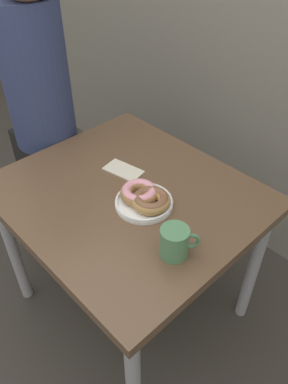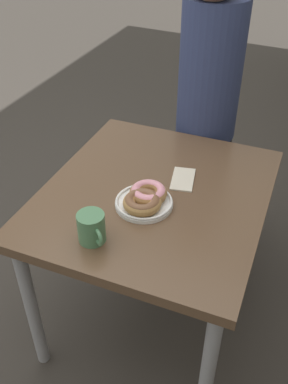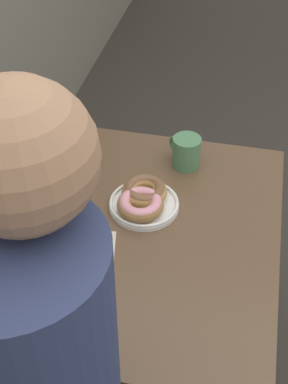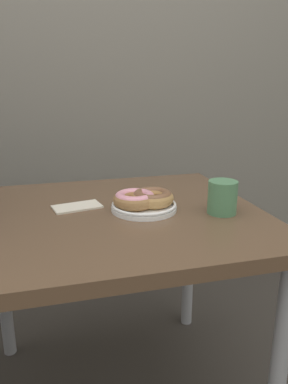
% 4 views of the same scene
% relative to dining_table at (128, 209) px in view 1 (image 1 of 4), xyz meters
% --- Properties ---
extents(ground_plane, '(14.00, 14.00, 0.00)m').
position_rel_dining_table_xyz_m(ground_plane, '(0.00, -0.30, -0.63)').
color(ground_plane, '#38332D').
extents(dining_table, '(0.92, 0.81, 0.72)m').
position_rel_dining_table_xyz_m(dining_table, '(0.00, 0.00, 0.00)').
color(dining_table, brown).
rests_on(dining_table, ground_plane).
extents(donut_plate, '(0.23, 0.21, 0.06)m').
position_rel_dining_table_xyz_m(donut_plate, '(0.09, -0.00, 0.12)').
color(donut_plate, white).
rests_on(donut_plate, dining_table).
extents(coffee_mug, '(0.10, 0.11, 0.10)m').
position_rel_dining_table_xyz_m(coffee_mug, '(0.32, -0.09, 0.14)').
color(coffee_mug, '#4C7F56').
rests_on(coffee_mug, dining_table).
extents(person_figure, '(0.39, 0.28, 1.48)m').
position_rel_dining_table_xyz_m(person_figure, '(-0.62, 0.03, 0.13)').
color(person_figure, black).
rests_on(person_figure, ground_plane).
extents(napkin, '(0.17, 0.11, 0.01)m').
position_rel_dining_table_xyz_m(napkin, '(-0.11, 0.07, 0.09)').
color(napkin, beige).
rests_on(napkin, dining_table).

